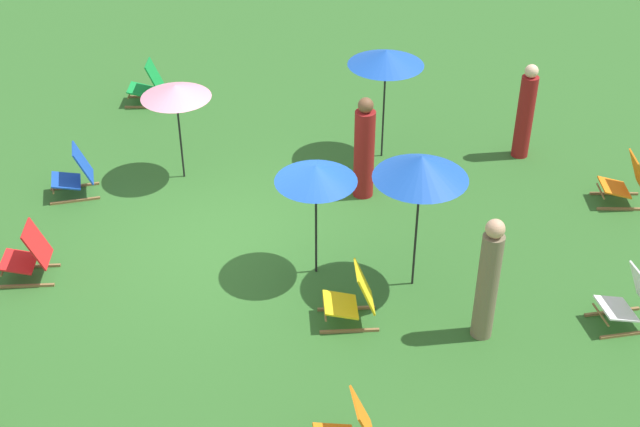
# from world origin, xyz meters

# --- Properties ---
(ground_plane) EXTENTS (40.00, 40.00, 0.00)m
(ground_plane) POSITION_xyz_m (0.00, 0.00, 0.00)
(ground_plane) COLOR #2D6026
(deckchair_1) EXTENTS (0.68, 0.87, 0.83)m
(deckchair_1) POSITION_xyz_m (-1.08, -2.70, 0.37)
(deckchair_1) COLOR olive
(deckchair_1) RESTS_ON ground
(deckchair_2) EXTENTS (0.51, 0.78, 0.83)m
(deckchair_2) POSITION_xyz_m (-1.33, 5.84, 0.37)
(deckchair_2) COLOR olive
(deckchair_2) RESTS_ON ground
(deckchair_3) EXTENTS (0.51, 0.78, 0.83)m
(deckchair_3) POSITION_xyz_m (-4.31, -2.28, 0.37)
(deckchair_3) COLOR olive
(deckchair_3) RESTS_ON ground
(deckchair_6) EXTENTS (0.64, 0.85, 0.83)m
(deckchair_6) POSITION_xyz_m (1.56, 5.20, 0.37)
(deckchair_6) COLOR olive
(deckchair_6) RESTS_ON ground
(deckchair_7) EXTENTS (0.56, 0.81, 0.83)m
(deckchair_7) POSITION_xyz_m (1.70, 1.71, 0.37)
(deckchair_7) COLOR olive
(deckchair_7) RESTS_ON ground
(deckchair_8) EXTENTS (0.56, 0.81, 0.83)m
(deckchair_8) POSITION_xyz_m (1.05, -2.70, 0.37)
(deckchair_8) COLOR olive
(deckchair_8) RESTS_ON ground
(umbrella_0) EXTENTS (1.23, 1.23, 1.92)m
(umbrella_0) POSITION_xyz_m (-2.57, 2.10, 1.79)
(umbrella_0) COLOR black
(umbrella_0) RESTS_ON ground
(umbrella_1) EXTENTS (1.22, 1.22, 2.01)m
(umbrella_1) POSITION_xyz_m (0.89, 2.51, 1.85)
(umbrella_1) COLOR black
(umbrella_1) RESTS_ON ground
(umbrella_2) EXTENTS (1.09, 1.09, 1.71)m
(umbrella_2) POSITION_xyz_m (0.69, 1.19, 1.59)
(umbrella_2) COLOR black
(umbrella_2) RESTS_ON ground
(umbrella_3) EXTENTS (1.10, 1.10, 1.63)m
(umbrella_3) POSITION_xyz_m (-1.70, -1.13, 1.53)
(umbrella_3) COLOR black
(umbrella_3) RESTS_ON ground
(person_0) EXTENTS (0.36, 0.36, 1.74)m
(person_0) POSITION_xyz_m (1.86, 3.35, 0.85)
(person_0) COLOR #72664C
(person_0) RESTS_ON ground
(person_1) EXTENTS (0.38, 0.38, 1.66)m
(person_1) POSITION_xyz_m (-2.72, 4.45, 0.80)
(person_1) COLOR maroon
(person_1) RESTS_ON ground
(person_2) EXTENTS (0.34, 0.34, 1.68)m
(person_2) POSITION_xyz_m (-1.33, 1.80, 0.80)
(person_2) COLOR maroon
(person_2) RESTS_ON ground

